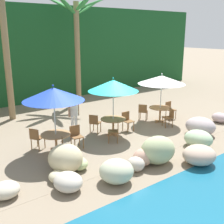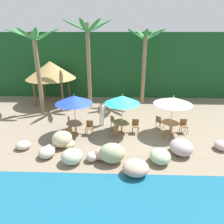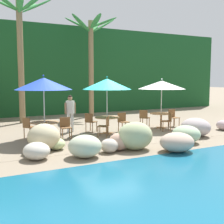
# 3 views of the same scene
# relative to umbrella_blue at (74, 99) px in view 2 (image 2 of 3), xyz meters

# --- Properties ---
(ground_plane) EXTENTS (120.00, 120.00, 0.00)m
(ground_plane) POSITION_rel_umbrella_blue_xyz_m (2.99, 0.13, -2.24)
(ground_plane) COLOR gray
(terrace_deck) EXTENTS (18.00, 5.20, 0.01)m
(terrace_deck) POSITION_rel_umbrella_blue_xyz_m (2.99, 0.13, -2.24)
(terrace_deck) COLOR gray
(terrace_deck) RESTS_ON ground
(foliage_backdrop) EXTENTS (28.00, 2.40, 6.00)m
(foliage_backdrop) POSITION_rel_umbrella_blue_xyz_m (2.99, 9.13, 0.76)
(foliage_backdrop) COLOR #194C23
(foliage_backdrop) RESTS_ON ground
(rock_seawall) EXTENTS (14.63, 3.43, 0.96)m
(rock_seawall) POSITION_rel_umbrella_blue_xyz_m (3.80, -2.63, -1.88)
(rock_seawall) COLOR #B1A2A3
(rock_seawall) RESTS_ON ground
(umbrella_blue) EXTENTS (2.21, 2.21, 2.59)m
(umbrella_blue) POSITION_rel_umbrella_blue_xyz_m (0.00, 0.00, 0.00)
(umbrella_blue) COLOR silver
(umbrella_blue) RESTS_ON ground
(dining_table_blue) EXTENTS (1.10, 1.10, 0.74)m
(dining_table_blue) POSITION_rel_umbrella_blue_xyz_m (0.00, -0.00, -1.63)
(dining_table_blue) COLOR #A37547
(dining_table_blue) RESTS_ON ground
(chair_blue_seaward) EXTENTS (0.46, 0.47, 0.87)m
(chair_blue_seaward) POSITION_rel_umbrella_blue_xyz_m (0.85, -0.00, -1.73)
(chair_blue_seaward) COLOR brown
(chair_blue_seaward) RESTS_ON ground
(chair_blue_inland) EXTENTS (0.57, 0.57, 0.87)m
(chair_blue_inland) POSITION_rel_umbrella_blue_xyz_m (-0.47, 0.71, -1.73)
(chair_blue_inland) COLOR brown
(chair_blue_inland) RESTS_ON ground
(chair_blue_left) EXTENTS (0.57, 0.56, 0.87)m
(chair_blue_left) POSITION_rel_umbrella_blue_xyz_m (-0.28, -0.81, -1.73)
(chair_blue_left) COLOR brown
(chair_blue_left) RESTS_ON ground
(umbrella_teal) EXTENTS (2.15, 2.15, 2.55)m
(umbrella_teal) POSITION_rel_umbrella_blue_xyz_m (2.86, 0.22, -0.04)
(umbrella_teal) COLOR silver
(umbrella_teal) RESTS_ON ground
(dining_table_teal) EXTENTS (1.10, 1.10, 0.74)m
(dining_table_teal) POSITION_rel_umbrella_blue_xyz_m (2.86, 0.22, -1.63)
(dining_table_teal) COLOR #A37547
(dining_table_teal) RESTS_ON ground
(chair_teal_seaward) EXTENTS (0.43, 0.44, 0.87)m
(chair_teal_seaward) POSITION_rel_umbrella_blue_xyz_m (3.71, 0.30, -1.73)
(chair_teal_seaward) COLOR brown
(chair_teal_seaward) RESTS_ON ground
(chair_teal_inland) EXTENTS (0.58, 0.58, 0.87)m
(chair_teal_inland) POSITION_rel_umbrella_blue_xyz_m (2.34, 0.90, -1.73)
(chair_teal_inland) COLOR brown
(chair_teal_inland) RESTS_ON ground
(chair_teal_left) EXTENTS (0.60, 0.59, 0.87)m
(chair_teal_left) POSITION_rel_umbrella_blue_xyz_m (2.41, -0.50, -1.73)
(chair_teal_left) COLOR brown
(chair_teal_left) RESTS_ON ground
(umbrella_white) EXTENTS (2.31, 2.31, 2.45)m
(umbrella_white) POSITION_rel_umbrella_blue_xyz_m (5.90, 0.30, -0.11)
(umbrella_white) COLOR silver
(umbrella_white) RESTS_ON ground
(dining_table_white) EXTENTS (1.10, 1.10, 0.74)m
(dining_table_white) POSITION_rel_umbrella_blue_xyz_m (5.90, 0.30, -1.63)
(dining_table_white) COLOR #A37547
(dining_table_white) RESTS_ON ground
(chair_white_seaward) EXTENTS (0.43, 0.44, 0.87)m
(chair_white_seaward) POSITION_rel_umbrella_blue_xyz_m (6.74, 0.42, -1.73)
(chair_white_seaward) COLOR brown
(chair_white_seaward) RESTS_ON ground
(chair_white_inland) EXTENTS (0.59, 0.59, 0.87)m
(chair_white_inland) POSITION_rel_umbrella_blue_xyz_m (5.32, 0.94, -1.73)
(chair_white_inland) COLOR brown
(chair_white_inland) RESTS_ON ground
(chair_white_left) EXTENTS (0.55, 0.55, 0.87)m
(chair_white_left) POSITION_rel_umbrella_blue_xyz_m (5.66, -0.52, -1.73)
(chair_white_left) COLOR brown
(chair_white_left) RESTS_ON ground
(palm_tree_nearest) EXTENTS (3.71, 3.67, 6.31)m
(palm_tree_nearest) POSITION_rel_umbrella_blue_xyz_m (-3.39, 3.71, 2.14)
(palm_tree_nearest) COLOR olive
(palm_tree_nearest) RESTS_ON ground
(palm_tree_second) EXTENTS (3.73, 3.73, 6.93)m
(palm_tree_second) POSITION_rel_umbrella_blue_xyz_m (0.19, 5.30, 2.53)
(palm_tree_second) COLOR olive
(palm_tree_second) RESTS_ON ground
(palm_tree_third) EXTENTS (3.24, 3.28, 6.30)m
(palm_tree_third) POSITION_rel_umbrella_blue_xyz_m (4.75, 6.19, 2.08)
(palm_tree_third) COLOR olive
(palm_tree_third) RESTS_ON ground
(palapa_hut) EXTENTS (4.29, 4.29, 3.67)m
(palapa_hut) POSITION_rel_umbrella_blue_xyz_m (-3.26, 6.13, 0.68)
(palapa_hut) COLOR brown
(palapa_hut) RESTS_ON ground
(waiter_in_white) EXTENTS (0.52, 0.38, 1.70)m
(waiter_in_white) POSITION_rel_umbrella_blue_xyz_m (1.53, 1.29, -1.26)
(waiter_in_white) COLOR white
(waiter_in_white) RESTS_ON ground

